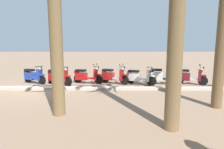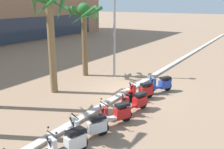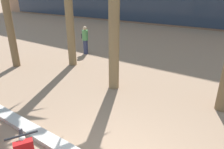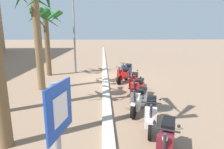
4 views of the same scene
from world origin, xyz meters
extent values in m
plane|color=#93755B|center=(0.00, 0.00, 0.00)|extent=(200.00, 200.00, 0.00)
cube|color=#BCB7AD|center=(0.00, 0.07, 0.06)|extent=(60.00, 0.36, 0.12)
sphere|color=black|center=(-8.67, -0.85, 1.14)|extent=(0.07, 0.07, 0.07)
cylinder|color=black|center=(-6.27, -1.44, 0.26)|extent=(0.53, 0.24, 0.52)
cube|color=white|center=(-6.49, -1.38, 0.45)|extent=(0.74, 0.49, 0.46)
cube|color=black|center=(-6.47, -1.39, 0.82)|extent=(0.66, 0.45, 0.12)
cube|color=white|center=(-7.26, -1.16, 0.55)|extent=(0.23, 0.37, 0.66)
cylinder|color=#333338|center=(-7.34, -1.14, 0.70)|extent=(0.29, 0.15, 0.69)
cylinder|color=black|center=(-7.26, -1.16, 1.02)|extent=(0.19, 0.55, 0.04)
sphere|color=white|center=(-7.36, -1.13, 0.88)|extent=(0.12, 0.12, 0.12)
cube|color=black|center=(-6.20, -1.46, 0.72)|extent=(0.29, 0.26, 0.16)
sphere|color=black|center=(-7.31, -1.39, 1.14)|extent=(0.07, 0.07, 0.07)
sphere|color=black|center=(-7.18, -0.93, 1.14)|extent=(0.07, 0.07, 0.07)
cylinder|color=black|center=(-6.09, -0.87, 0.26)|extent=(0.51, 0.32, 0.52)
cylinder|color=black|center=(-4.97, -1.43, 0.26)|extent=(0.51, 0.32, 0.52)
cube|color=white|center=(-5.57, -1.12, 0.32)|extent=(0.66, 0.52, 0.08)
cube|color=white|center=(-5.17, -1.33, 0.41)|extent=(0.75, 0.59, 0.42)
cube|color=black|center=(-5.15, -1.34, 0.75)|extent=(0.67, 0.54, 0.12)
cube|color=white|center=(-5.93, -0.95, 0.55)|extent=(0.28, 0.37, 0.66)
cube|color=white|center=(-6.09, -0.87, 0.55)|extent=(0.36, 0.29, 0.08)
cylinder|color=#333338|center=(-6.00, -0.91, 0.70)|extent=(0.28, 0.19, 0.69)
cylinder|color=black|center=(-5.93, -0.95, 1.02)|extent=(0.29, 0.52, 0.04)
sphere|color=white|center=(-6.02, -0.90, 0.88)|extent=(0.12, 0.12, 0.12)
cube|color=white|center=(-4.90, -1.46, 0.65)|extent=(0.30, 0.29, 0.16)
cylinder|color=black|center=(-4.62, -1.10, 0.26)|extent=(0.51, 0.31, 0.52)
cylinder|color=black|center=(-3.48, -1.63, 0.26)|extent=(0.51, 0.31, 0.52)
cube|color=silver|center=(-4.09, -1.34, 0.32)|extent=(0.66, 0.51, 0.08)
cube|color=red|center=(-3.68, -1.53, 0.43)|extent=(0.75, 0.58, 0.44)
cube|color=black|center=(-3.66, -1.54, 0.78)|extent=(0.67, 0.53, 0.12)
cube|color=red|center=(-4.45, -1.17, 0.55)|extent=(0.27, 0.37, 0.66)
cube|color=red|center=(-4.62, -1.10, 0.55)|extent=(0.36, 0.28, 0.08)
cylinder|color=#333338|center=(-4.53, -1.14, 0.70)|extent=(0.29, 0.18, 0.69)
cylinder|color=black|center=(-4.45, -1.17, 1.02)|extent=(0.27, 0.52, 0.04)
sphere|color=white|center=(-4.54, -1.13, 0.88)|extent=(0.12, 0.12, 0.12)
cube|color=silver|center=(-3.41, -1.66, 0.68)|extent=(0.30, 0.28, 0.16)
sphere|color=black|center=(-4.54, -1.40, 1.14)|extent=(0.07, 0.07, 0.07)
sphere|color=black|center=(-4.33, -0.96, 1.14)|extent=(0.07, 0.07, 0.07)
cylinder|color=black|center=(-3.15, -1.25, 0.26)|extent=(0.53, 0.25, 0.52)
cylinder|color=black|center=(-1.88, -1.64, 0.26)|extent=(0.53, 0.25, 0.52)
cube|color=red|center=(-2.56, -1.43, 0.32)|extent=(0.66, 0.44, 0.08)
cube|color=red|center=(-2.09, -1.57, 0.41)|extent=(0.74, 0.50, 0.42)
cube|color=black|center=(-2.07, -1.58, 0.75)|extent=(0.66, 0.46, 0.12)
cube|color=red|center=(-2.98, -1.30, 0.55)|extent=(0.23, 0.37, 0.66)
cube|color=red|center=(-3.15, -1.25, 0.55)|extent=(0.35, 0.25, 0.08)
cylinder|color=#333338|center=(-3.05, -1.28, 0.70)|extent=(0.29, 0.15, 0.69)
cylinder|color=black|center=(-2.98, -1.30, 1.02)|extent=(0.20, 0.55, 0.04)
sphere|color=white|center=(-3.07, -1.27, 0.88)|extent=(0.12, 0.12, 0.12)
cube|color=red|center=(-1.80, -1.66, 0.65)|extent=(0.29, 0.26, 0.16)
sphere|color=black|center=(-3.03, -1.54, 1.14)|extent=(0.07, 0.07, 0.07)
sphere|color=black|center=(-2.89, -1.08, 1.14)|extent=(0.07, 0.07, 0.07)
cylinder|color=black|center=(-1.50, -0.74, 0.26)|extent=(0.51, 0.33, 0.52)
cylinder|color=black|center=(-0.44, -1.30, 0.26)|extent=(0.51, 0.33, 0.52)
cube|color=red|center=(-1.01, -1.00, 0.32)|extent=(0.66, 0.53, 0.08)
cube|color=red|center=(-0.63, -1.20, 0.43)|extent=(0.75, 0.60, 0.43)
cube|color=black|center=(-0.61, -1.21, 0.78)|extent=(0.67, 0.55, 0.12)
cube|color=red|center=(-1.35, -0.82, 0.55)|extent=(0.28, 0.37, 0.66)
cube|color=red|center=(-1.50, -0.74, 0.55)|extent=(0.36, 0.29, 0.08)
cylinder|color=#333338|center=(-1.42, -0.78, 0.70)|extent=(0.28, 0.19, 0.69)
cylinder|color=black|center=(-1.35, -0.82, 1.02)|extent=(0.30, 0.51, 0.04)
sphere|color=white|center=(-1.43, -0.77, 0.88)|extent=(0.12, 0.12, 0.12)
cube|color=red|center=(-0.37, -1.34, 0.68)|extent=(0.31, 0.29, 0.16)
cylinder|color=black|center=(0.07, -1.14, 0.26)|extent=(0.51, 0.33, 0.52)
cylinder|color=black|center=(1.16, -1.73, 0.26)|extent=(0.51, 0.33, 0.52)
cube|color=#233D9E|center=(0.57, -1.41, 0.32)|extent=(0.66, 0.53, 0.08)
cube|color=#233D9E|center=(0.96, -1.62, 0.42)|extent=(0.75, 0.60, 0.43)
cube|color=black|center=(0.98, -1.63, 0.77)|extent=(0.67, 0.55, 0.12)
cube|color=#233D9E|center=(0.23, -1.23, 0.55)|extent=(0.28, 0.37, 0.66)
cube|color=#233D9E|center=(0.07, -1.14, 0.55)|extent=(0.36, 0.29, 0.08)
cylinder|color=#333338|center=(0.16, -1.19, 0.70)|extent=(0.28, 0.20, 0.69)
cylinder|color=black|center=(0.23, -1.23, 1.02)|extent=(0.30, 0.51, 0.04)
sphere|color=white|center=(0.14, -1.18, 0.88)|extent=(0.12, 0.12, 0.12)
cube|color=#233D9E|center=(1.23, -1.76, 0.67)|extent=(0.31, 0.29, 0.16)
cylinder|color=brown|center=(1.30, 4.13, 2.18)|extent=(0.36, 0.36, 4.36)
sphere|color=#286B2D|center=(1.30, 4.13, 4.36)|extent=(0.79, 0.79, 0.79)
cone|color=#286B2D|center=(2.00, 4.07, 3.94)|extent=(0.41, 1.59, 1.26)
cone|color=#286B2D|center=(1.66, 4.67, 3.87)|extent=(1.39, 1.05, 1.38)
cone|color=#286B2D|center=(1.04, 4.90, 4.16)|extent=(1.73, 0.82, 0.86)
cone|color=#286B2D|center=(0.66, 4.61, 4.11)|extent=(1.25, 1.54, 0.96)
cone|color=#286B2D|center=(0.70, 3.71, 3.98)|extent=(1.16, 1.48, 1.19)
cone|color=#286B2D|center=(1.09, 3.37, 4.08)|extent=(1.71, 0.72, 1.01)
cone|color=#286B2D|center=(1.77, 3.50, 4.08)|extent=(1.53, 1.23, 1.01)
cylinder|color=olive|center=(-2.32, 3.52, 2.54)|extent=(0.38, 0.38, 5.09)
cone|color=#286B2D|center=(-1.57, 3.67, 4.73)|extent=(0.59, 1.68, 1.15)
cone|color=#286B2D|center=(-2.17, 4.33, 4.85)|extent=(1.77, 0.59, 0.93)
cone|color=#286B2D|center=(-2.84, 4.00, 4.66)|extent=(1.27, 1.36, 1.29)
cone|color=#286B2D|center=(-2.87, 3.10, 4.64)|extent=(1.18, 1.41, 1.31)
cone|color=#286B2D|center=(-2.08, 2.94, 4.57)|extent=(1.45, 0.82, 1.44)
cylinder|color=#939399|center=(2.08, 2.32, 2.88)|extent=(0.14, 0.14, 5.75)
camera|label=1|loc=(-4.01, 8.86, 2.04)|focal=28.82mm
camera|label=2|loc=(-12.30, -6.36, 4.82)|focal=41.99mm
camera|label=3|loc=(1.70, -2.35, 3.42)|focal=33.11mm
camera|label=4|loc=(-12.17, 0.20, 2.91)|focal=29.75mm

